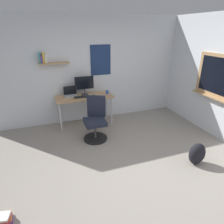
{
  "coord_description": "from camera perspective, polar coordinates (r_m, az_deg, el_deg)",
  "views": [
    {
      "loc": [
        -1.09,
        -2.4,
        2.27
      ],
      "look_at": [
        0.01,
        0.73,
        0.85
      ],
      "focal_mm": 31.25,
      "sensor_mm": 36.0,
      "label": 1
    }
  ],
  "objects": [
    {
      "name": "keyboard",
      "position": [
        4.73,
        -8.76,
        4.39
      ],
      "size": [
        0.37,
        0.13,
        0.02
      ],
      "primitive_type": "cube",
      "color": "black",
      "rests_on": "desk"
    },
    {
      "name": "coffee_mug",
      "position": [
        4.92,
        -1.39,
        5.82
      ],
      "size": [
        0.08,
        0.08,
        0.09
      ],
      "primitive_type": "cylinder",
      "color": "#334CA5",
      "rests_on": "desk"
    },
    {
      "name": "office_chair",
      "position": [
        4.27,
        -4.85,
        -2.75
      ],
      "size": [
        0.54,
        0.56,
        0.95
      ],
      "color": "black",
      "rests_on": "ground"
    },
    {
      "name": "backpack",
      "position": [
        3.88,
        23.62,
        -11.12
      ],
      "size": [
        0.32,
        0.22,
        0.42
      ],
      "primitive_type": "ellipsoid",
      "color": "black",
      "rests_on": "ground"
    },
    {
      "name": "wall_back",
      "position": [
        5.06,
        -6.71,
        11.99
      ],
      "size": [
        5.0,
        0.3,
        2.6
      ],
      "color": "silver",
      "rests_on": "ground"
    },
    {
      "name": "desk",
      "position": [
        4.84,
        -8.06,
        3.65
      ],
      "size": [
        1.37,
        0.56,
        0.76
      ],
      "color": "tan",
      "rests_on": "ground"
    },
    {
      "name": "computer_mouse",
      "position": [
        4.78,
        -5.47,
        4.85
      ],
      "size": [
        0.1,
        0.06,
        0.03
      ],
      "primitive_type": "ellipsoid",
      "color": "#262628",
      "rests_on": "desk"
    },
    {
      "name": "book_stack_on_floor",
      "position": [
        3.12,
        -29.47,
        -25.65
      ],
      "size": [
        0.25,
        0.2,
        0.12
      ],
      "color": "#7A3D99",
      "rests_on": "ground"
    },
    {
      "name": "ground_plane",
      "position": [
        3.48,
        4.09,
        -17.63
      ],
      "size": [
        5.2,
        5.2,
        0.0
      ],
      "primitive_type": "plane",
      "color": "gray",
      "rests_on": "ground"
    },
    {
      "name": "laptop",
      "position": [
        4.88,
        -12.04,
        5.28
      ],
      "size": [
        0.31,
        0.21,
        0.23
      ],
      "color": "#ADAFB5",
      "rests_on": "desk"
    },
    {
      "name": "monitor_primary",
      "position": [
        4.83,
        -8.12,
        8.03
      ],
      "size": [
        0.46,
        0.17,
        0.46
      ],
      "color": "#38383D",
      "rests_on": "desk"
    }
  ]
}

